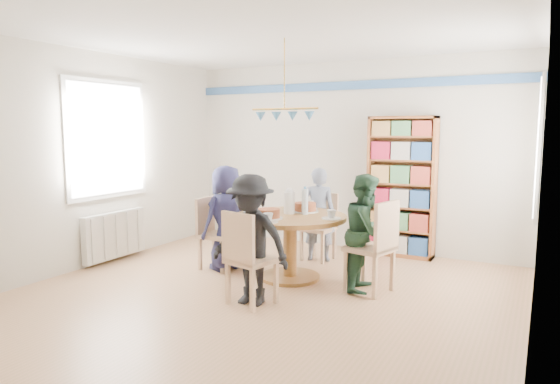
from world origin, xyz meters
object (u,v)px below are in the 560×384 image
Objects in this scene: chair_near at (246,254)px; person_right at (367,232)px; person_far at (318,214)px; bookshelf at (401,188)px; person_left at (227,218)px; chair_right at (377,243)px; chair_left at (212,229)px; person_near at (251,240)px; chair_far at (321,223)px; radiator at (115,235)px; dining_table at (290,232)px.

chair_near is 1.37m from person_right.
chair_near is 0.76× the size of person_far.
chair_near is 2.83m from bookshelf.
person_right is at bearing 111.83° from person_left.
person_left is at bearing 179.51° from chair_right.
chair_near is 0.73× the size of person_left.
person_right reaches higher than chair_right.
chair_left is at bearing 28.41° from person_far.
bookshelf is (0.82, 2.67, 0.42)m from chair_near.
person_near is (0.08, -1.85, 0.03)m from person_far.
chair_near is (0.08, -2.02, 0.03)m from chair_far.
bookshelf is (3.25, 2.04, 0.59)m from radiator.
dining_table reaches higher than radiator.
radiator is at bearing -174.17° from chair_right.
chair_right is 0.76× the size of person_near.
person_left is 1.29m from person_near.
radiator is at bearing -170.92° from dining_table.
person_left reaches higher than chair_near.
chair_right is 1.44m from person_far.
bookshelf is (0.90, 0.74, 0.32)m from person_far.
chair_right reaches higher than dining_table.
chair_left is 2.11m from chair_right.
person_right is 0.97× the size of person_near.
person_near is (0.04, -0.94, 0.09)m from dining_table.
chair_right is 1.50m from chair_far.
dining_table is 1.31× the size of chair_right.
person_right is at bearing 7.12° from radiator.
dining_table is at bearing 111.41° from person_left.
bookshelf reaches higher than chair_right.
chair_right is 1.74m from bookshelf.
person_near is (0.00, 0.08, 0.13)m from chair_near.
chair_far is 0.72× the size of person_far.
radiator is at bearing 166.88° from person_near.
chair_near is (-1.00, -0.98, -0.03)m from chair_right.
chair_far is at bearing 92.16° from person_near.
person_near is at bearing -107.43° from bookshelf.
radiator is 2.52m from chair_near.
person_right is (1.78, 0.05, -0.02)m from person_left.
person_left reaches higher than chair_left.
chair_near is at bearing 62.54° from person_left.
chair_right is 0.80× the size of person_far.
chair_far is 0.68× the size of person_near.
chair_near is 0.75× the size of person_right.
dining_table is at bearing 9.08° from radiator.
chair_left is 1.47m from chair_near.
person_left is at bearing 83.52° from person_right.
chair_far is 2.02m from chair_near.
chair_left is 0.69× the size of person_left.
dining_table is 1.02m from chair_near.
radiator is 3.88m from bookshelf.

